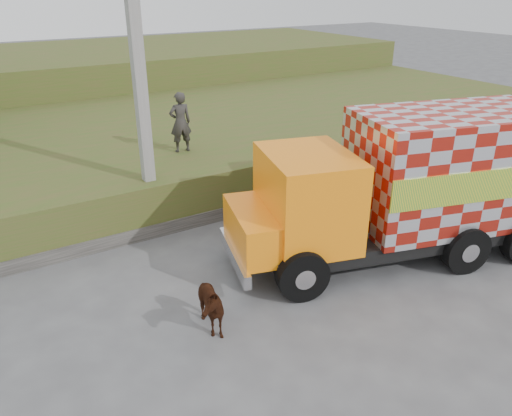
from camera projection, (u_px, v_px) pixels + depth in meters
ground at (268, 294)px, 11.45m from camera, size 120.00×120.00×0.00m
embankment at (125, 149)px, 18.89m from camera, size 40.00×12.00×1.50m
embankment_far at (56, 80)px, 27.89m from camera, size 40.00×12.00×3.00m
retaining_strip at (124, 235)px, 13.67m from camera, size 16.00×0.50×0.40m
utility_pole at (140, 87)px, 12.84m from camera, size 1.20×0.30×8.00m
cargo_truck at (412, 185)px, 12.46m from camera, size 8.68×4.72×3.70m
cow at (206, 305)px, 10.11m from camera, size 0.72×1.39×1.14m
pedestrian at (180, 122)px, 15.84m from camera, size 0.75×0.53×1.93m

